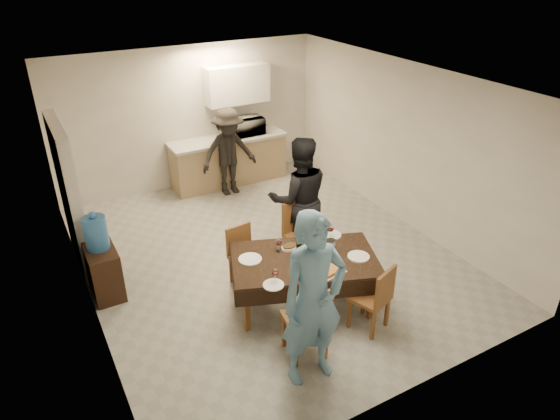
{
  "coord_description": "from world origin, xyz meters",
  "views": [
    {
      "loc": [
        -2.89,
        -5.6,
        4.1
      ],
      "look_at": [
        0.07,
        -0.3,
        0.89
      ],
      "focal_mm": 32.0,
      "sensor_mm": 36.0,
      "label": 1
    }
  ],
  "objects": [
    {
      "name": "chair_near_right",
      "position": [
        0.34,
        -2.08,
        0.54
      ],
      "size": [
        0.52,
        0.53,
        0.48
      ],
      "rotation": [
        0.0,
        0.0,
        0.36
      ],
      "color": "brown",
      "rests_on": "floor"
    },
    {
      "name": "salad_bowl",
      "position": [
        0.19,
        -1.07,
        0.73
      ],
      "size": [
        0.18,
        0.18,
        0.07
      ],
      "primitive_type": "cylinder",
      "color": "white",
      "rests_on": "dining_table"
    },
    {
      "name": "kitchen_worktop",
      "position": [
        0.6,
        2.68,
        0.89
      ],
      "size": [
        2.24,
        0.64,
        0.05
      ],
      "primitive_type": "cube",
      "color": "#ADAEA9",
      "rests_on": "kitchen_base_cabinet"
    },
    {
      "name": "chair_far_right",
      "position": [
        0.34,
        -0.59,
        0.6
      ],
      "size": [
        0.49,
        0.49,
        0.53
      ],
      "rotation": [
        0.0,
        0.0,
        3.26
      ],
      "color": "brown",
      "rests_on": "floor"
    },
    {
      "name": "savoury_tart",
      "position": [
        -0.01,
        -1.63,
        0.72
      ],
      "size": [
        0.4,
        0.32,
        0.05
      ],
      "primitive_type": "cube",
      "rotation": [
        0.0,
        0.0,
        0.14
      ],
      "color": "gold",
      "rests_on": "dining_table"
    },
    {
      "name": "plate_far_left",
      "position": [
        -0.71,
        -0.95,
        0.7
      ],
      "size": [
        0.29,
        0.29,
        0.02
      ],
      "primitive_type": "cylinder",
      "color": "white",
      "rests_on": "dining_table"
    },
    {
      "name": "mushroom_dish",
      "position": [
        -0.16,
        -0.97,
        0.71
      ],
      "size": [
        0.2,
        0.2,
        0.04
      ],
      "primitive_type": "cylinder",
      "color": "white",
      "rests_on": "dining_table"
    },
    {
      "name": "kitchen_base_cabinet",
      "position": [
        0.6,
        2.68,
        0.43
      ],
      "size": [
        2.2,
        0.6,
        0.86
      ],
      "primitive_type": "cube",
      "color": "tan",
      "rests_on": "floor"
    },
    {
      "name": "water_pitcher",
      "position": [
        0.24,
        -1.3,
        0.79
      ],
      "size": [
        0.12,
        0.12,
        0.19
      ],
      "primitive_type": "cylinder",
      "color": "white",
      "rests_on": "dining_table"
    },
    {
      "name": "microwave",
      "position": [
        1.02,
        2.68,
        1.07
      ],
      "size": [
        0.59,
        0.4,
        0.33
      ],
      "primitive_type": "imported",
      "rotation": [
        0.0,
        0.0,
        3.14
      ],
      "color": "silver",
      "rests_on": "kitchen_worktop"
    },
    {
      "name": "plate_near_right",
      "position": [
        0.49,
        -1.55,
        0.7
      ],
      "size": [
        0.27,
        0.27,
        0.02
      ],
      "primitive_type": "cylinder",
      "color": "white",
      "rests_on": "dining_table"
    },
    {
      "name": "water_jug",
      "position": [
        -2.28,
        0.26,
        0.9
      ],
      "size": [
        0.29,
        0.29,
        0.44
      ],
      "primitive_type": "cylinder",
      "color": "#3A7FD0",
      "rests_on": "console"
    },
    {
      "name": "upper_cabinet",
      "position": [
        0.9,
        2.82,
        1.85
      ],
      "size": [
        1.2,
        0.34,
        0.7
      ],
      "primitive_type": "cube",
      "color": "silver",
      "rests_on": "wall_back"
    },
    {
      "name": "person_kitchen",
      "position": [
        0.42,
        2.23,
        0.81
      ],
      "size": [
        1.04,
        0.6,
        1.61
      ],
      "primitive_type": "imported",
      "color": "black",
      "rests_on": "floor"
    },
    {
      "name": "wall_back",
      "position": [
        0.0,
        3.0,
        1.3
      ],
      "size": [
        5.0,
        0.02,
        2.6
      ],
      "primitive_type": "cube",
      "color": "silver",
      "rests_on": "floor"
    },
    {
      "name": "wall_right",
      "position": [
        2.5,
        0.0,
        1.3
      ],
      "size": [
        0.02,
        6.0,
        2.6
      ],
      "primitive_type": "cube",
      "color": "silver",
      "rests_on": "floor"
    },
    {
      "name": "console",
      "position": [
        -2.28,
        0.26,
        0.34
      ],
      "size": [
        0.37,
        0.74,
        0.68
      ],
      "primitive_type": "cube",
      "color": "black",
      "rests_on": "floor"
    },
    {
      "name": "wine_glass_b",
      "position": [
        0.44,
        -1.0,
        0.79
      ],
      "size": [
        0.09,
        0.09,
        0.2
      ],
      "primitive_type": null,
      "color": "white",
      "rests_on": "dining_table"
    },
    {
      "name": "person_near",
      "position": [
        -0.66,
        -2.3,
        0.98
      ],
      "size": [
        0.73,
        0.5,
        1.96
      ],
      "primitive_type": "imported",
      "rotation": [
        0.0,
        0.0,
        -0.04
      ],
      "color": "#6393B8",
      "rests_on": "floor"
    },
    {
      "name": "wall_front",
      "position": [
        0.0,
        -3.0,
        1.3
      ],
      "size": [
        5.0,
        0.02,
        2.6
      ],
      "primitive_type": "cube",
      "color": "silver",
      "rests_on": "floor"
    },
    {
      "name": "wine_glass_c",
      "position": [
        -0.31,
        -0.95,
        0.79
      ],
      "size": [
        0.08,
        0.08,
        0.19
      ],
      "primitive_type": null,
      "color": "white",
      "rests_on": "dining_table"
    },
    {
      "name": "wall_left",
      "position": [
        -2.5,
        0.0,
        1.3
      ],
      "size": [
        0.02,
        6.0,
        2.6
      ],
      "primitive_type": "cube",
      "color": "silver",
      "rests_on": "floor"
    },
    {
      "name": "ceiling",
      "position": [
        0.0,
        0.0,
        2.6
      ],
      "size": [
        5.0,
        6.0,
        0.02
      ],
      "primitive_type": "cube",
      "color": "white",
      "rests_on": "wall_back"
    },
    {
      "name": "person_far",
      "position": [
        0.44,
        -0.2,
        0.92
      ],
      "size": [
        1.07,
        0.94,
        1.85
      ],
      "primitive_type": "imported",
      "rotation": [
        0.0,
        0.0,
        2.84
      ],
      "color": "black",
      "rests_on": "floor"
    },
    {
      "name": "plate_near_left",
      "position": [
        -0.71,
        -1.55,
        0.7
      ],
      "size": [
        0.24,
        0.24,
        0.01
      ],
      "primitive_type": "cylinder",
      "color": "white",
      "rests_on": "dining_table"
    },
    {
      "name": "wine_glass_a",
      "position": [
        -0.66,
        -1.5,
        0.79
      ],
      "size": [
        0.08,
        0.08,
        0.18
      ],
      "primitive_type": null,
      "color": "white",
      "rests_on": "dining_table"
    },
    {
      "name": "stub_partition",
      "position": [
        -2.42,
        1.2,
        1.05
      ],
      "size": [
        0.15,
        1.4,
        2.1
      ],
      "primitive_type": "cube",
      "color": "silver",
      "rests_on": "floor"
    },
    {
      "name": "chair_near_left",
      "position": [
        -0.56,
        -2.09,
        0.59
      ],
      "size": [
        0.5,
        0.5,
        0.52
      ],
      "rotation": [
        0.0,
        0.0,
        -0.15
      ],
      "color": "brown",
      "rests_on": "floor"
    },
    {
      "name": "dining_table",
      "position": [
        -0.11,
        -1.25,
        0.66
      ],
      "size": [
        2.04,
        1.61,
        0.7
      ],
      "rotation": [
        0.0,
        0.0,
        -0.37
      ],
      "color": "black",
      "rests_on": "floor"
    },
    {
      "name": "chair_far_left",
      "position": [
        -0.56,
        -0.58,
        0.51
      ],
      "size": [
        0.42,
        0.42,
        0.45
      ],
      "rotation": [
        0.0,
        0.0,
        3.26
      ],
      "color": "brown",
      "rests_on": "floor"
    },
    {
      "name": "wine_bottle",
      "position": [
        -0.16,
        -1.2,
        0.85
      ],
      "size": [
        0.08,
        0.08,
        0.31
      ],
      "primitive_type": null,
      "color": "black",
      "rests_on": "dining_table"
    },
    {
      "name": "floor",
      "position": [
        0.0,
        0.0,
        0.0
      ],
      "size": [
        5.0,
        6.0,
        0.02
      ],
      "primitive_type": "cube",
      "color": "#A3A39F",
      "rests_on": "ground"
    },
    {
      "name": "plate_far_right",
      "position": [
        0.49,
        -0.95,
        0.7
      ],
      "size": [
        0.27,
        0.27,
        0.02
      ],
      "primitive_type": "cylinder",
      "color": "white",
      "rests_on": "dining_table"
    }
  ]
}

